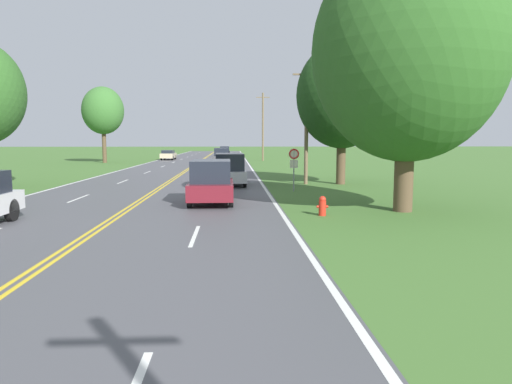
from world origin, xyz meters
TOP-DOWN VIEW (x-y plane):
  - fire_hydrant at (7.68, 19.94)m, footprint 0.43×0.27m
  - traffic_sign at (7.69, 28.11)m, footprint 0.60×0.10m
  - utility_pole_midground at (9.01, 32.16)m, footprint 1.80×0.24m
  - utility_pole_far at (8.46, 65.61)m, footprint 1.80×0.24m
  - tree_behind_sign at (-11.69, 61.18)m, footprint 5.08×5.08m
  - tree_right_cluster at (11.28, 32.14)m, footprint 5.81×5.81m
  - tree_far_back at (11.10, 20.84)m, footprint 7.41×7.41m
  - car_maroon_van_mid_near at (3.35, 23.43)m, footprint 1.97×4.00m
  - car_silver_van_mid_far at (4.12, 31.77)m, footprint 2.08×4.54m
  - car_dark_grey_van_receding at (3.02, 55.75)m, footprint 1.95×4.47m
  - car_champagne_sedan_distant at (-4.88, 69.12)m, footprint 1.83×4.33m
  - car_black_suv_horizon at (2.97, 81.85)m, footprint 1.80×4.09m

SIDE VIEW (x-z plane):
  - fire_hydrant at x=7.68m, z-range 0.01..0.75m
  - car_champagne_sedan_distant at x=-4.88m, z-range 0.04..1.42m
  - car_black_suv_horizon at x=2.97m, z-range 0.05..1.80m
  - car_dark_grey_van_receding at x=3.02m, z-range 0.03..1.95m
  - car_maroon_van_mid_near at x=3.35m, z-range 0.03..1.97m
  - car_silver_van_mid_far at x=4.12m, z-range 0.03..2.02m
  - traffic_sign at x=7.69m, z-range 0.60..2.97m
  - utility_pole_midground at x=9.01m, z-range 0.15..7.68m
  - utility_pole_far at x=8.46m, z-range 0.16..9.32m
  - tree_right_cluster at x=11.28m, z-range 1.13..10.11m
  - tree_far_back at x=11.10m, z-range 0.97..11.48m
  - tree_behind_sign at x=-11.69m, z-range 1.74..11.12m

